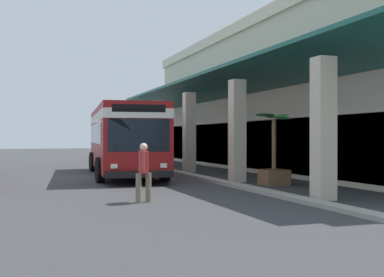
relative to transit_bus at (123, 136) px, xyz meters
The scene contains 6 objects.
ground 6.91m from the transit_bus, 83.47° to the left, with size 120.00×120.00×0.00m, color #38383A.
curb_strip 3.43m from the transit_bus, 109.70° to the left, with size 35.83×0.50×0.12m, color #9E998E.
plaza_building 12.60m from the transit_bus, 94.55° to the left, with size 30.16×15.26×7.96m.
transit_bus is the anchor object (origin of this frame).
pedestrian 10.03m from the transit_bus, ahead, with size 0.64×0.46×1.62m.
potted_palm 7.96m from the transit_bus, 33.91° to the left, with size 1.83×1.72×2.68m.
Camera 1 is at (22.48, -3.19, 1.77)m, focal length 47.13 mm.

